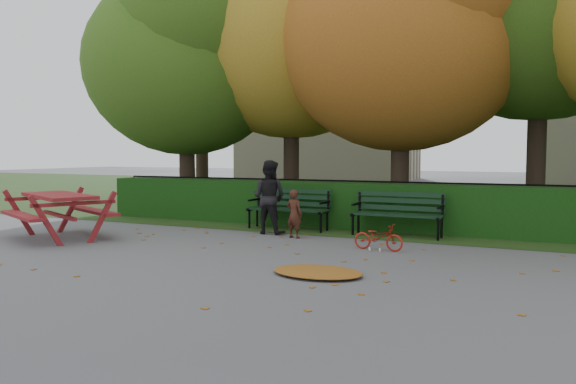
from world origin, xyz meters
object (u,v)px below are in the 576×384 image
at_px(bench_left, 290,205).
at_px(bench_right, 398,210).
at_px(tree_c, 414,17).
at_px(tree_a, 190,48).
at_px(bicycle, 378,237).
at_px(tree_f, 205,36).
at_px(child, 294,214).
at_px(adult, 269,197).
at_px(tree_b, 299,14).
at_px(picnic_table, 59,204).

height_order(bench_left, bench_right, same).
relative_size(tree_c, bench_right, 4.44).
height_order(tree_a, bench_left, tree_a).
distance_m(tree_a, bicycle, 8.52).
bearing_deg(tree_f, bench_right, -33.92).
bearing_deg(bench_left, bicycle, -34.96).
relative_size(child, bicycle, 1.10).
relative_size(adult, bicycle, 1.75).
bearing_deg(tree_b, tree_a, -156.95).
bearing_deg(tree_f, bicycle, -41.15).
relative_size(tree_a, tree_f, 0.81).
height_order(bench_left, picnic_table, picnic_table).
height_order(tree_b, picnic_table, tree_b).
xyz_separation_m(adult, bicycle, (2.61, -0.96, -0.53)).
height_order(picnic_table, adult, adult).
bearing_deg(tree_b, picnic_table, -110.59).
relative_size(bench_left, adult, 1.19).
distance_m(tree_b, child, 6.69).
bearing_deg(tree_c, bench_right, -83.30).
height_order(tree_c, bench_left, tree_c).
bearing_deg(tree_c, bicycle, -84.57).
xyz_separation_m(tree_c, bicycle, (0.38, -4.02, -4.60)).
bearing_deg(bench_right, tree_a, 163.39).
bearing_deg(tree_f, child, -45.85).
height_order(tree_b, tree_c, tree_b).
xyz_separation_m(tree_a, tree_f, (-1.94, 3.66, 1.17)).
height_order(tree_a, picnic_table, tree_a).
distance_m(tree_c, bicycle, 6.12).
height_order(tree_a, tree_b, tree_b).
relative_size(tree_b, picnic_table, 3.47).
xyz_separation_m(tree_b, tree_c, (3.28, -0.78, -0.58)).
relative_size(tree_b, bicycle, 10.18).
relative_size(tree_b, tree_f, 0.96).
distance_m(tree_c, bench_left, 5.31).
height_order(bench_left, adult, adult).
distance_m(tree_f, adult, 9.87).
bearing_deg(child, tree_a, -21.46).
bearing_deg(bicycle, tree_f, 51.60).
bearing_deg(adult, picnic_table, 35.89).
distance_m(tree_f, bicycle, 12.36).
bearing_deg(bicycle, adult, 72.55).
xyz_separation_m(tree_b, adult, (1.05, -3.85, -4.65)).
height_order(tree_a, adult, tree_a).
height_order(tree_c, bicycle, tree_c).
xyz_separation_m(tree_c, bench_right, (0.27, -2.26, -4.30)).
height_order(tree_f, adult, tree_f).
distance_m(tree_b, adult, 6.12).
bearing_deg(child, tree_c, -101.91).
bearing_deg(bench_right, tree_b, 139.33).
bearing_deg(tree_b, bench_right, -40.67).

